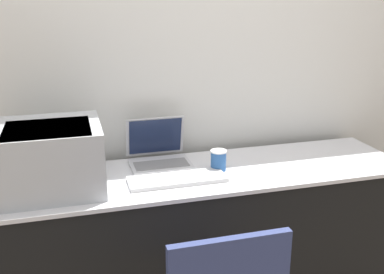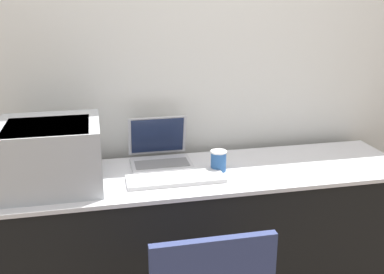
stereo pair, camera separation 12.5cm
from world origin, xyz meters
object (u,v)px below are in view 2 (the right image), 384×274
(laptop_left, at_px, (160,154))
(coffee_cup, at_px, (218,161))
(printer, at_px, (50,152))
(external_keyboard, at_px, (176,179))

(laptop_left, distance_m, coffee_cup, 0.33)
(laptop_left, height_order, coffee_cup, laptop_left)
(coffee_cup, bearing_deg, printer, -179.72)
(laptop_left, relative_size, external_keyboard, 0.67)
(printer, xyz_separation_m, coffee_cup, (0.82, 0.00, -0.11))
(printer, height_order, coffee_cup, printer)
(printer, bearing_deg, external_keyboard, -7.64)
(printer, distance_m, coffee_cup, 0.82)
(printer, distance_m, external_keyboard, 0.60)
(printer, relative_size, coffee_cup, 4.29)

